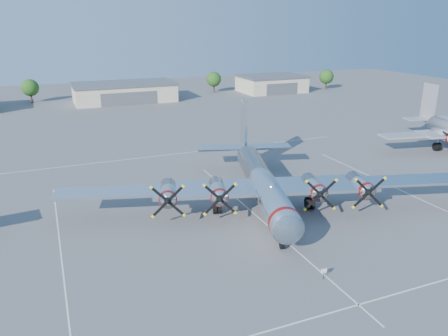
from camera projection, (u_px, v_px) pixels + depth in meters
name	position (u px, v px, depth m)	size (l,w,h in m)	color
ground	(244.00, 205.00, 54.84)	(260.00, 260.00, 0.00)	#57575A
parking_lines	(251.00, 211.00, 53.30)	(60.00, 50.08, 0.01)	silver
hangar_center	(125.00, 92.00, 125.79)	(28.60, 14.60, 5.40)	#B3A98E
hangar_east	(272.00, 83.00, 143.17)	(20.60, 14.60, 5.40)	#B3A98E
tree_west	(30.00, 88.00, 123.30)	(4.80, 4.80, 6.64)	#382619
tree_east	(214.00, 79.00, 141.46)	(4.80, 4.80, 6.64)	#382619
tree_far_east	(326.00, 77.00, 148.21)	(4.80, 4.80, 6.64)	#382619
main_bomber_b29	(260.00, 204.00, 55.18)	(48.65, 33.28, 10.76)	silver
info_placard	(324.00, 272.00, 38.86)	(0.56, 0.10, 1.07)	black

